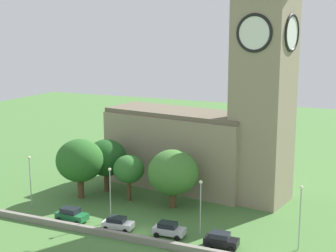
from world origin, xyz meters
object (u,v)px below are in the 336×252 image
(church, at_px, (213,121))
(tree_riverside_east, at_px, (80,161))
(tree_by_tower, at_px, (173,172))
(car_green, at_px, (72,215))
(streetlamp_west_mid, at_px, (110,186))
(car_silver, at_px, (169,229))
(tree_churchyard, at_px, (129,169))
(streetlamp_east_mid, at_px, (300,208))
(car_black, at_px, (221,240))
(streetlamp_west_end, at_px, (30,174))
(tree_riverside_west, at_px, (106,158))
(car_white, at_px, (118,223))
(streetlamp_central, at_px, (201,199))

(church, bearing_deg, tree_riverside_east, -147.23)
(tree_by_tower, bearing_deg, car_green, -133.88)
(streetlamp_west_mid, bearing_deg, tree_riverside_east, 144.36)
(tree_by_tower, bearing_deg, car_silver, -69.20)
(car_green, height_order, car_silver, car_green)
(tree_churchyard, bearing_deg, streetlamp_east_mid, -14.94)
(car_black, height_order, streetlamp_west_end, streetlamp_west_end)
(tree_riverside_east, bearing_deg, tree_by_tower, 7.82)
(car_green, xyz_separation_m, tree_by_tower, (10.27, 10.68, 4.30))
(car_green, height_order, streetlamp_east_mid, streetlamp_east_mid)
(car_silver, xyz_separation_m, car_black, (7.01, -0.46, 0.02))
(streetlamp_west_end, height_order, tree_riverside_west, tree_riverside_west)
(streetlamp_west_end, relative_size, tree_churchyard, 1.09)
(car_white, relative_size, tree_by_tower, 0.49)
(tree_riverside_east, bearing_deg, tree_churchyard, 15.36)
(car_silver, distance_m, streetlamp_west_mid, 10.04)
(car_black, bearing_deg, tree_riverside_west, 151.46)
(tree_riverside_east, bearing_deg, tree_riverside_west, 66.04)
(car_silver, height_order, tree_by_tower, tree_by_tower)
(car_silver, relative_size, streetlamp_west_end, 0.54)
(streetlamp_west_end, xyz_separation_m, streetlamp_central, (25.99, 0.72, -0.29))
(car_silver, xyz_separation_m, tree_riverside_west, (-16.32, 12.23, 4.58))
(church, xyz_separation_m, tree_by_tower, (-2.81, -9.20, -6.17))
(streetlamp_west_end, bearing_deg, car_silver, -3.44)
(tree_by_tower, bearing_deg, streetlamp_west_end, -155.96)
(streetlamp_central, height_order, streetlamp_east_mid, streetlamp_east_mid)
(car_black, bearing_deg, car_white, -178.76)
(car_white, height_order, car_silver, car_silver)
(streetlamp_west_end, distance_m, streetlamp_central, 26.00)
(tree_churchyard, xyz_separation_m, tree_riverside_east, (-7.33, -2.01, 1.03))
(car_black, xyz_separation_m, tree_by_tower, (-10.72, 10.23, 4.33))
(car_silver, bearing_deg, tree_by_tower, 110.80)
(streetlamp_west_mid, bearing_deg, tree_riverside_west, 123.13)
(car_black, relative_size, streetlamp_west_end, 0.54)
(church, xyz_separation_m, streetlamp_west_mid, (-8.21, -17.79, -6.45))
(streetlamp_west_end, bearing_deg, streetlamp_east_mid, 2.03)
(car_white, height_order, streetlamp_east_mid, streetlamp_east_mid)
(tree_churchyard, bearing_deg, tree_riverside_east, -164.64)
(tree_churchyard, bearing_deg, tree_riverside_west, 155.45)
(tree_riverside_east, bearing_deg, streetlamp_east_mid, -8.50)
(car_green, xyz_separation_m, streetlamp_central, (17.39, 2.99, 3.80))
(car_green, relative_size, tree_churchyard, 0.62)
(car_black, height_order, tree_churchyard, tree_churchyard)
(car_white, bearing_deg, tree_riverside_east, 143.17)
(tree_by_tower, bearing_deg, tree_riverside_west, 168.97)
(tree_riverside_west, bearing_deg, streetlamp_central, -27.21)
(car_white, distance_m, car_silver, 6.95)
(streetlamp_east_mid, xyz_separation_m, tree_by_tower, (-19.24, 7.06, 0.09))
(tree_riverside_west, height_order, tree_riverside_east, tree_riverside_east)
(car_green, relative_size, car_silver, 1.06)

